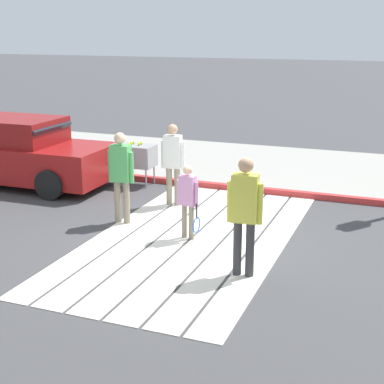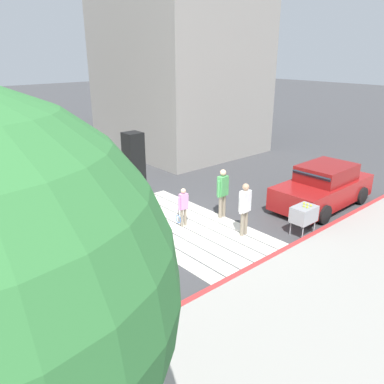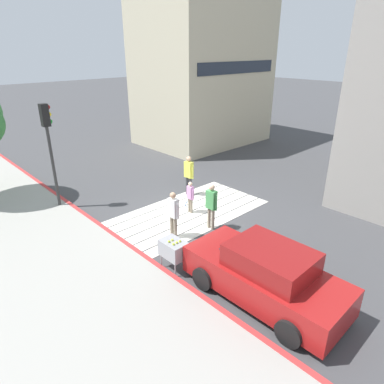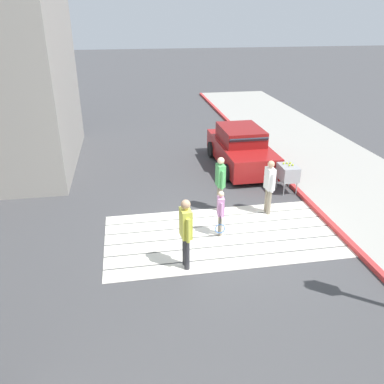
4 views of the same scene
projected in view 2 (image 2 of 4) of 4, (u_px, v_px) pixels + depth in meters
The scene contains 12 objects.
ground_plane at pixel (183, 227), 12.68m from camera, with size 120.00×120.00×0.00m, color #424244.
crosswalk_stripes at pixel (183, 227), 12.68m from camera, with size 6.40×3.25×0.01m.
sidewalk_west at pixel (341, 305), 8.71m from camera, with size 4.80×40.00×0.12m, color #9E9B93.
curb_painted at pixel (260, 264), 10.37m from camera, with size 0.16×40.00×0.13m, color #BC3333.
building_far_south at pixel (179, 52), 21.08m from camera, with size 8.00×7.04×10.76m.
car_parked_near_curb at pixel (323, 187), 14.16m from camera, with size 2.02×4.32×1.57m.
traffic_light_corner at pixel (135, 201), 6.62m from camera, with size 0.39×0.28×4.24m.
tennis_ball_cart at pixel (304, 214), 11.94m from camera, with size 0.56×0.80×1.02m.
pedestrian_adult_lead at pixel (223, 190), 13.06m from camera, with size 0.25×0.51×1.74m.
pedestrian_adult_trailing at pixel (128, 196), 12.37m from camera, with size 0.27×0.53×1.82m.
pedestrian_adult_side at pixel (245, 206), 11.80m from camera, with size 0.25×0.50×1.71m.
pedestrian_child_with_racket at pixel (183, 205), 12.48m from camera, with size 0.29×0.41×1.33m.
Camera 2 is at (-8.85, 7.35, 5.48)m, focal length 35.92 mm.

